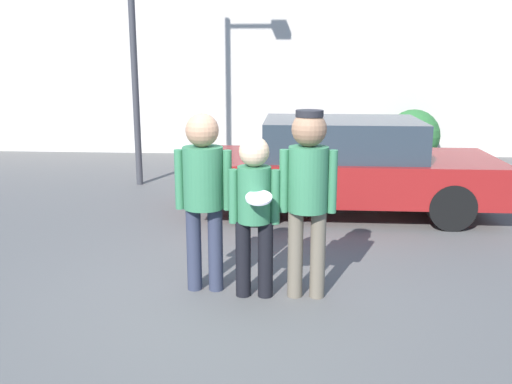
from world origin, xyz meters
name	(u,v)px	position (x,y,z in m)	size (l,w,h in m)	color
ground_plane	(238,293)	(0.00, 0.00, 0.00)	(56.00, 56.00, 0.00)	#5B5956
storefront_building	(275,65)	(0.00, 8.58, 2.16)	(24.00, 0.22, 4.25)	beige
person_left	(203,185)	(-0.35, 0.09, 1.10)	(0.57, 0.40, 1.80)	#2D3347
person_middle_with_frisbee	(254,205)	(0.16, -0.04, 0.94)	(0.49, 0.52, 1.60)	black
person_right	(308,185)	(0.68, -0.02, 1.14)	(0.55, 0.38, 1.85)	#665B4C
parked_car_near	(345,166)	(1.30, 3.25, 0.72)	(4.42, 1.93, 1.42)	maroon
shrub	(413,135)	(3.21, 7.80, 0.59)	(1.18, 1.18, 1.18)	#2D6B33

